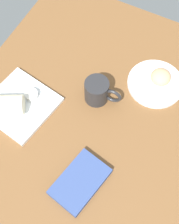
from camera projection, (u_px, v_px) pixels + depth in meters
The scene contains 8 objects.
dining_table at pixel (88, 111), 122.12cm from camera, with size 110.00×90.00×4.00cm, color brown.
round_plate at pixel (155, 84), 124.58cm from camera, with size 21.39×21.39×1.40cm, color white.
scone_pastry at pixel (161, 77), 122.21cm from camera, with size 7.63×7.58×4.90cm, color tan.
square_plate at pixel (20, 105), 120.18cm from camera, with size 23.23×23.23×1.60cm, color white.
sauce_cup at pixel (31, 95), 119.66cm from camera, with size 4.89×4.89×2.52cm.
breakfast_wrap at pixel (7, 105), 115.20cm from camera, with size 7.12×7.12×11.64cm, color beige.
book_stack at pixel (80, 182), 106.33cm from camera, with size 21.23×15.83×2.53cm.
coffee_mug at pixel (98, 91), 118.15cm from camera, with size 8.90×13.95×9.55cm.
Camera 1 is at (-50.39, -26.56, 110.03)cm, focal length 52.33 mm.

